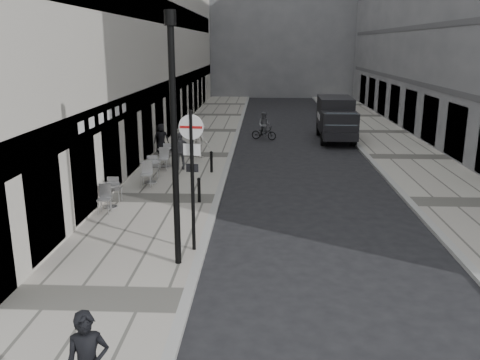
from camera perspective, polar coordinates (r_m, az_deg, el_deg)
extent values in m
cube|color=#9C988D|center=(26.25, -5.44, 2.75)|extent=(4.00, 60.00, 0.12)
cube|color=#9C988D|center=(27.00, 18.37, 2.39)|extent=(4.00, 60.00, 0.12)
cylinder|color=black|center=(13.56, -5.36, -0.25)|extent=(0.10, 0.10, 3.84)
cylinder|color=white|center=(13.25, -5.51, 5.94)|extent=(0.66, 0.13, 0.66)
cube|color=#B21414|center=(13.24, -5.53, 5.92)|extent=(0.60, 0.10, 0.07)
cube|color=white|center=(13.39, -5.43, 3.41)|extent=(0.46, 0.09, 0.31)
cylinder|color=black|center=(12.49, -7.36, 3.49)|extent=(0.16, 0.16, 6.01)
cylinder|color=black|center=(12.26, -7.86, 17.63)|extent=(0.28, 0.28, 0.35)
cylinder|color=black|center=(22.39, -3.23, 1.98)|extent=(0.12, 0.12, 0.89)
cylinder|color=black|center=(18.18, -4.62, -1.20)|extent=(0.11, 0.11, 0.84)
cylinder|color=black|center=(29.41, 9.33, 4.60)|extent=(0.30, 0.79, 0.79)
cylinder|color=black|center=(29.61, 12.67, 4.51)|extent=(0.30, 0.79, 0.79)
cylinder|color=black|center=(32.68, 8.84, 5.65)|extent=(0.30, 0.79, 0.79)
cylinder|color=black|center=(32.87, 11.86, 5.56)|extent=(0.30, 0.79, 0.79)
cube|color=black|center=(31.83, 10.59, 7.38)|extent=(2.06, 3.59, 1.96)
cube|color=black|center=(29.26, 11.11, 6.13)|extent=(2.01, 1.82, 1.37)
cube|color=#1E2328|center=(28.48, 11.31, 6.68)|extent=(1.73, 0.39, 0.73)
imported|color=black|center=(30.86, 2.70, 5.29)|extent=(1.64, 1.01, 0.81)
imported|color=#595A5F|center=(30.78, 2.71, 6.20)|extent=(0.89, 0.79, 1.53)
imported|color=#4D4D51|center=(22.96, -6.68, 3.26)|extent=(1.06, 0.66, 1.69)
imported|color=#BAB4AB|center=(25.40, -4.56, 4.52)|extent=(1.30, 1.17, 1.75)
imported|color=black|center=(26.62, -8.83, 4.63)|extent=(0.83, 0.62, 1.54)
cylinder|color=#B0B0B2|center=(18.20, -14.32, -2.93)|extent=(0.47, 0.47, 0.03)
cylinder|color=#B0B0B2|center=(18.09, -14.40, -1.75)|extent=(0.06, 0.06, 0.80)
cylinder|color=#B0B0B2|center=(17.98, -14.48, -0.53)|extent=(0.75, 0.75, 0.03)
cylinder|color=silver|center=(21.08, -10.00, -0.24)|extent=(0.50, 0.50, 0.03)
cylinder|color=silver|center=(20.98, -10.05, 0.86)|extent=(0.07, 0.07, 0.84)
cylinder|color=silver|center=(20.88, -10.10, 1.98)|extent=(0.80, 0.80, 0.03)
cylinder|color=silver|center=(23.76, -8.26, 1.56)|extent=(0.48, 0.48, 0.03)
cylinder|color=silver|center=(23.68, -8.29, 2.50)|extent=(0.07, 0.07, 0.81)
cylinder|color=silver|center=(23.59, -8.33, 3.46)|extent=(0.77, 0.77, 0.03)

